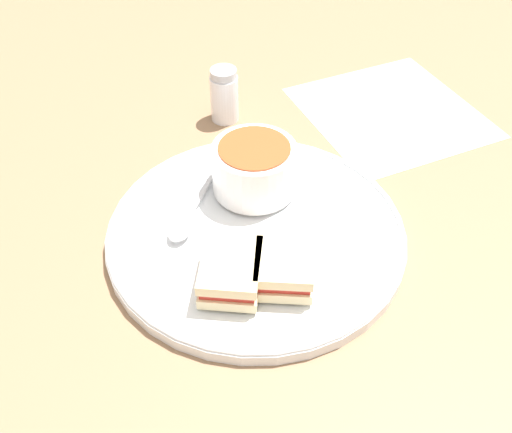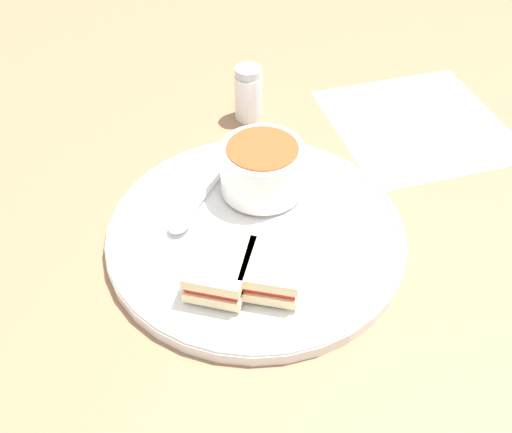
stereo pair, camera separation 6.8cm
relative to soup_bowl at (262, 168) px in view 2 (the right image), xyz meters
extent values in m
plane|color=#8E6B4C|center=(-0.02, -0.07, -0.05)|extent=(2.40, 2.40, 0.00)
cylinder|color=white|center=(-0.02, -0.07, -0.04)|extent=(0.35, 0.35, 0.01)
torus|color=white|center=(-0.02, -0.07, -0.03)|extent=(0.34, 0.34, 0.01)
cylinder|color=white|center=(0.00, 0.00, -0.03)|extent=(0.06, 0.06, 0.01)
cylinder|color=white|center=(0.00, 0.00, 0.00)|extent=(0.10, 0.10, 0.06)
cylinder|color=#B74C23|center=(0.00, 0.00, 0.03)|extent=(0.09, 0.09, 0.01)
cube|color=silver|center=(-0.07, 0.00, -0.03)|extent=(0.06, 0.09, 0.00)
ellipsoid|color=silver|center=(-0.11, -0.05, -0.03)|extent=(0.04, 0.04, 0.01)
cube|color=beige|center=(-0.07, -0.14, -0.03)|extent=(0.09, 0.10, 0.01)
cube|color=#B72D23|center=(-0.07, -0.14, -0.01)|extent=(0.08, 0.09, 0.01)
cube|color=beige|center=(-0.07, -0.14, 0.00)|extent=(0.09, 0.10, 0.01)
cube|color=beige|center=(-0.01, -0.14, -0.03)|extent=(0.09, 0.09, 0.01)
cube|color=#B72D23|center=(-0.01, -0.14, -0.01)|extent=(0.08, 0.09, 0.01)
cube|color=beige|center=(-0.01, -0.14, 0.00)|extent=(0.09, 0.09, 0.01)
cylinder|color=silver|center=(0.01, 0.18, -0.02)|extent=(0.04, 0.04, 0.07)
cylinder|color=#B7B7BC|center=(0.01, 0.18, 0.02)|extent=(0.04, 0.04, 0.01)
cube|color=white|center=(0.25, 0.12, -0.05)|extent=(0.27, 0.27, 0.00)
camera|label=1|loc=(-0.17, -0.53, 0.46)|focal=42.00mm
camera|label=2|loc=(-0.10, -0.55, 0.46)|focal=42.00mm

